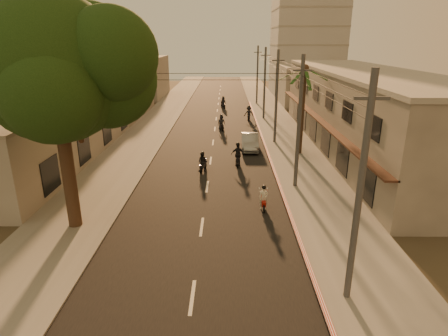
{
  "coord_description": "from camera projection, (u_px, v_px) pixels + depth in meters",
  "views": [
    {
      "loc": [
        1.37,
        -16.56,
        9.85
      ],
      "look_at": [
        1.21,
        5.94,
        2.11
      ],
      "focal_mm": 30.0,
      "sensor_mm": 36.0,
      "label": 1
    }
  ],
  "objects": [
    {
      "name": "scooter_mid_b",
      "position": [
        238.0,
        155.0,
        30.66
      ],
      "size": [
        1.11,
        2.0,
        1.97
      ],
      "rotation": [
        0.0,
        0.0,
        -0.03
      ],
      "color": "black",
      "rests_on": "ground"
    },
    {
      "name": "palm_tree",
      "position": [
        305.0,
        73.0,
        31.62
      ],
      "size": [
        5.0,
        5.0,
        8.2
      ],
      "color": "black",
      "rests_on": "ground"
    },
    {
      "name": "parked_car",
      "position": [
        250.0,
        142.0,
        35.25
      ],
      "size": [
        1.79,
        4.55,
        1.47
      ],
      "primitive_type": "imported",
      "rotation": [
        0.0,
        0.0,
        -0.03
      ],
      "color": "gray",
      "rests_on": "ground"
    },
    {
      "name": "broadleaf_tree",
      "position": [
        63.0,
        69.0,
        18.18
      ],
      "size": [
        9.6,
        8.7,
        12.1
      ],
      "color": "black",
      "rests_on": "ground"
    },
    {
      "name": "left_building",
      "position": [
        44.0,
        131.0,
        31.35
      ],
      "size": [
        8.2,
        24.2,
        5.2
      ],
      "color": "#9F9990",
      "rests_on": "ground"
    },
    {
      "name": "filler_left_far",
      "position": [
        141.0,
        77.0,
        67.0
      ],
      "size": [
        8.0,
        14.0,
        7.0
      ],
      "primitive_type": "cube",
      "color": "#9F9990",
      "rests_on": "ground"
    },
    {
      "name": "scooter_far_a",
      "position": [
        221.0,
        123.0,
        42.67
      ],
      "size": [
        1.06,
        1.87,
        1.85
      ],
      "rotation": [
        0.0,
        0.0,
        0.19
      ],
      "color": "black",
      "rests_on": "ground"
    },
    {
      "name": "scooter_red",
      "position": [
        264.0,
        199.0,
        22.73
      ],
      "size": [
        0.61,
        1.62,
        1.58
      ],
      "rotation": [
        0.0,
        0.0,
        -0.03
      ],
      "color": "black",
      "rests_on": "ground"
    },
    {
      "name": "ground",
      "position": [
        199.0,
        246.0,
        18.87
      ],
      "size": [
        160.0,
        160.0,
        0.0
      ],
      "primitive_type": "plane",
      "color": "#383023",
      "rests_on": "ground"
    },
    {
      "name": "sidewalk_left",
      "position": [
        139.0,
        142.0,
        37.81
      ],
      "size": [
        5.0,
        140.0,
        0.12
      ],
      "primitive_type": "cube",
      "color": "slate",
      "rests_on": "ground"
    },
    {
      "name": "filler_left_near",
      "position": [
        113.0,
        100.0,
        50.4
      ],
      "size": [
        8.0,
        14.0,
        4.4
      ],
      "primitive_type": "cube",
      "color": "#9F9990",
      "rests_on": "ground"
    },
    {
      "name": "sidewalk_right",
      "position": [
        287.0,
        142.0,
        37.71
      ],
      "size": [
        5.0,
        140.0,
        0.12
      ],
      "primitive_type": "cube",
      "color": "slate",
      "rests_on": "ground"
    },
    {
      "name": "utility_poles",
      "position": [
        277.0,
        76.0,
        35.61
      ],
      "size": [
        1.2,
        48.26,
        9.0
      ],
      "color": "#38383A",
      "rests_on": "ground"
    },
    {
      "name": "filler_right",
      "position": [
        305.0,
        84.0,
        60.35
      ],
      "size": [
        8.0,
        14.0,
        6.0
      ],
      "primitive_type": "cube",
      "color": "#9F9990",
      "rests_on": "ground"
    },
    {
      "name": "road",
      "position": [
        213.0,
        142.0,
        37.78
      ],
      "size": [
        10.0,
        140.0,
        0.02
      ],
      "primitive_type": "cube",
      "color": "black",
      "rests_on": "ground"
    },
    {
      "name": "scooter_far_b",
      "position": [
        249.0,
        114.0,
        47.65
      ],
      "size": [
        1.28,
        1.99,
        1.96
      ],
      "rotation": [
        0.0,
        0.0,
        -0.07
      ],
      "color": "black",
      "rests_on": "ground"
    },
    {
      "name": "curb_stripe",
      "position": [
        269.0,
        156.0,
        32.98
      ],
      "size": [
        0.2,
        60.0,
        0.2
      ],
      "primitive_type": "cube",
      "color": "red",
      "rests_on": "ground"
    },
    {
      "name": "scooter_far_c",
      "position": [
        223.0,
        103.0,
        56.43
      ],
      "size": [
        1.18,
        1.75,
        1.8
      ],
      "rotation": [
        0.0,
        0.0,
        0.36
      ],
      "color": "black",
      "rests_on": "ground"
    },
    {
      "name": "shophouse_row",
      "position": [
        362.0,
        110.0,
        34.61
      ],
      "size": [
        8.8,
        34.2,
        7.3
      ],
      "color": "gray",
      "rests_on": "ground"
    },
    {
      "name": "distant_tower",
      "position": [
        308.0,
        15.0,
        67.16
      ],
      "size": [
        12.1,
        12.1,
        28.0
      ],
      "color": "#B7B5B2",
      "rests_on": "ground"
    },
    {
      "name": "scooter_mid_a",
      "position": [
        203.0,
        162.0,
        29.25
      ],
      "size": [
        1.01,
        1.65,
        1.64
      ],
      "rotation": [
        0.0,
        0.0,
        -0.23
      ],
      "color": "black",
      "rests_on": "ground"
    }
  ]
}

